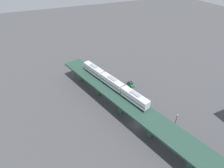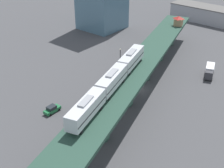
{
  "view_description": "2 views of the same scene",
  "coord_description": "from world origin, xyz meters",
  "px_view_note": "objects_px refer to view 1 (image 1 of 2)",
  "views": [
    {
      "loc": [
        26.23,
        36.44,
        51.48
      ],
      "look_at": [
        3.18,
        -15.72,
        9.62
      ],
      "focal_mm": 28.0,
      "sensor_mm": 36.0,
      "label": 1
    },
    {
      "loc": [
        42.0,
        -62.82,
        43.53
      ],
      "look_at": [
        3.18,
        -15.72,
        9.62
      ],
      "focal_mm": 50.0,
      "sensor_mm": 36.0,
      "label": 2
    }
  ],
  "objects_px": {
    "street_car_blue": "(205,168)",
    "street_lamp": "(176,120)",
    "subway_train": "(112,82)",
    "street_car_green": "(131,84)"
  },
  "relations": [
    {
      "from": "subway_train",
      "to": "street_car_green",
      "type": "distance_m",
      "value": 17.89
    },
    {
      "from": "street_car_blue",
      "to": "street_car_green",
      "type": "height_order",
      "value": "same"
    },
    {
      "from": "street_car_green",
      "to": "street_lamp",
      "type": "relative_size",
      "value": 0.64
    },
    {
      "from": "subway_train",
      "to": "street_car_blue",
      "type": "height_order",
      "value": "subway_train"
    },
    {
      "from": "street_car_blue",
      "to": "street_lamp",
      "type": "bearing_deg",
      "value": -97.72
    },
    {
      "from": "street_lamp",
      "to": "street_car_green",
      "type": "bearing_deg",
      "value": -86.14
    },
    {
      "from": "street_car_green",
      "to": "street_car_blue",
      "type": "bearing_deg",
      "value": 89.72
    },
    {
      "from": "street_car_blue",
      "to": "street_lamp",
      "type": "distance_m",
      "value": 16.85
    },
    {
      "from": "subway_train",
      "to": "street_car_green",
      "type": "relative_size",
      "value": 8.2
    },
    {
      "from": "street_car_blue",
      "to": "street_car_green",
      "type": "xyz_separation_m",
      "value": [
        -0.23,
        -45.97,
        0.0
      ]
    }
  ]
}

